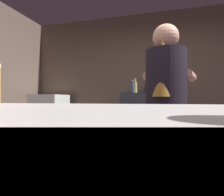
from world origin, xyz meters
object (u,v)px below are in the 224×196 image
object	(u,v)px
bartender	(166,110)
bottle_hot_sauce	(146,88)
mixing_bowl	(158,112)
chefs_knife	(194,116)
bottle_olive_oil	(135,87)
mini_fridge	(49,126)
bottle_vinegar	(133,88)
bottle_soy	(150,89)

from	to	relation	value
bartender	bottle_hot_sauce	distance (m)	1.81
mixing_bowl	chefs_knife	world-z (taller)	mixing_bowl
bottle_hot_sauce	mixing_bowl	bearing A→B (deg)	-78.96
chefs_knife	bottle_olive_oil	bearing A→B (deg)	122.61
mini_fridge	mixing_bowl	world-z (taller)	mini_fridge
chefs_knife	bottle_vinegar	world-z (taller)	bottle_vinegar
mixing_bowl	bartender	bearing A→B (deg)	-80.60
bottle_vinegar	bottle_olive_oil	bearing A→B (deg)	-47.92
mixing_bowl	bottle_soy	size ratio (longest dim) A/B	1.05
mini_fridge	bottle_soy	bearing A→B (deg)	2.80
mini_fridge	chefs_knife	bearing A→B (deg)	-24.35
mini_fridge	bottle_olive_oil	bearing A→B (deg)	3.46
bottle_vinegar	bottle_soy	world-z (taller)	bottle_vinegar
bottle_olive_oil	bottle_hot_sauce	size ratio (longest dim) A/B	1.06
bottle_vinegar	bottle_hot_sauce	distance (m)	0.24
bartender	mixing_bowl	distance (m)	0.52
mini_fridge	bottle_hot_sauce	size ratio (longest dim) A/B	4.78
mini_fridge	bottle_vinegar	xyz separation A→B (m)	(1.57, 0.16, 0.70)
bartender	chefs_knife	bearing A→B (deg)	-20.76
bottle_hot_sauce	mini_fridge	bearing A→B (deg)	-171.73
bartender	bottle_olive_oil	distance (m)	1.69
mixing_bowl	bottle_hot_sauce	bearing A→B (deg)	101.04
mixing_bowl	bottle_olive_oil	size ratio (longest dim) A/B	0.70
mixing_bowl	bottle_soy	world-z (taller)	bottle_soy
bottle_soy	bottle_hot_sauce	xyz separation A→B (m)	(-0.09, 0.17, 0.03)
bottle_olive_oil	mini_fridge	bearing A→B (deg)	-176.54
mini_fridge	bottle_vinegar	bearing A→B (deg)	5.88
mini_fridge	bartender	xyz separation A→B (m)	(2.12, -1.49, 0.41)
bartender	bottle_soy	bearing A→B (deg)	22.56
bottle_vinegar	bottle_soy	xyz separation A→B (m)	(0.31, -0.07, -0.02)
chefs_knife	bottle_hot_sauce	xyz separation A→B (m)	(-0.61, 1.35, 0.37)
mini_fridge	mixing_bowl	xyz separation A→B (m)	(2.03, -0.99, 0.36)
mini_fridge	bottle_hot_sauce	bearing A→B (deg)	8.27
mixing_bowl	chefs_knife	bearing A→B (deg)	-15.32
bottle_soy	mini_fridge	bearing A→B (deg)	-177.20
bottle_olive_oil	bottle_vinegar	size ratio (longest dim) A/B	1.16
bartender	bottle_olive_oil	bearing A→B (deg)	31.20
bottle_olive_oil	bottle_hot_sauce	bearing A→B (deg)	44.31
mini_fridge	bottle_soy	size ratio (longest dim) A/B	6.69
mixing_bowl	bottle_olive_oil	xyz separation A→B (m)	(-0.41, 1.08, 0.36)
mixing_bowl	bottle_vinegar	distance (m)	1.29
mini_fridge	bottle_olive_oil	size ratio (longest dim) A/B	4.50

